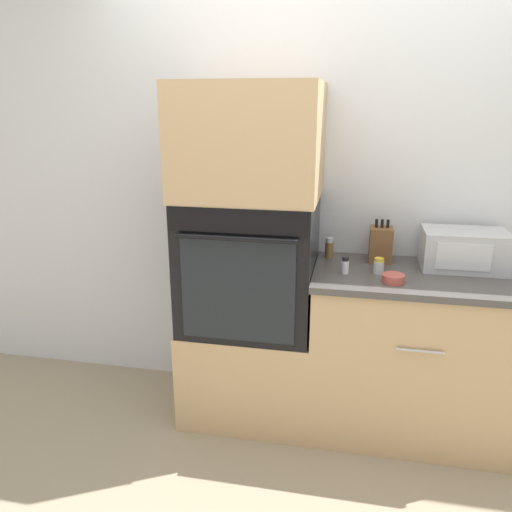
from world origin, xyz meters
The scene contains 12 objects.
ground_plane centered at (0.00, 0.00, 0.00)m, with size 12.00×12.00×0.00m, color gray.
wall_back centered at (0.00, 0.63, 1.25)m, with size 8.00×0.05×2.50m.
oven_cabinet_base centered at (-0.36, 0.30, 0.28)m, with size 0.73×0.60×0.56m.
wall_oven centered at (-0.36, 0.30, 0.92)m, with size 0.70×0.64×0.72m.
oven_cabinet_upper centered at (-0.36, 0.30, 1.57)m, with size 0.73×0.60×0.58m.
counter_unit centered at (0.53, 0.30, 0.46)m, with size 1.07×0.63×0.92m.
microwave centered at (0.76, 0.43, 1.02)m, with size 0.43×0.28×0.21m.
knife_block centered at (0.33, 0.48, 1.01)m, with size 0.12×0.13×0.24m.
bowl centered at (0.39, 0.14, 0.94)m, with size 0.11×0.11×0.04m.
condiment_jar_near centered at (0.15, 0.23, 0.96)m, with size 0.04×0.04×0.09m.
condiment_jar_mid centered at (0.32, 0.27, 0.96)m, with size 0.05×0.05×0.08m.
condiment_jar_far centered at (0.05, 0.49, 0.97)m, with size 0.05×0.05×0.12m.
Camera 1 is at (0.18, -2.24, 1.76)m, focal length 35.00 mm.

